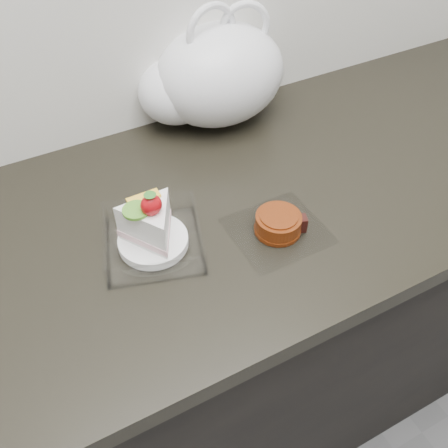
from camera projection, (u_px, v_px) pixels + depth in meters
name	position (u px, v px, depth m)	size (l,w,h in m)	color
counter	(206.00, 338.00, 1.26)	(2.04, 0.64, 0.90)	black
cake_tray	(152.00, 232.00, 0.85)	(0.21, 0.21, 0.13)	white
mooncake_wrap	(279.00, 225.00, 0.89)	(0.17, 0.16, 0.04)	white
plastic_bag	(212.00, 77.00, 1.07)	(0.33, 0.23, 0.27)	white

